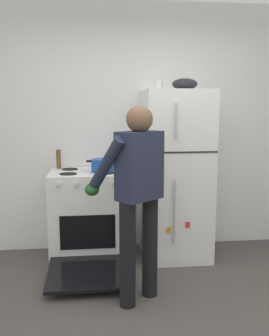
{
  "coord_description": "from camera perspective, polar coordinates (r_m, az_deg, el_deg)",
  "views": [
    {
      "loc": [
        -0.47,
        -2.32,
        1.59
      ],
      "look_at": [
        -0.06,
        1.32,
        1.0
      ],
      "focal_mm": 40.86,
      "sensor_mm": 36.0,
      "label": 1
    }
  ],
  "objects": [
    {
      "name": "kitchen_wall_back",
      "position": [
        4.3,
        -0.13,
        5.96
      ],
      "size": [
        6.0,
        0.1,
        2.7
      ],
      "primitive_type": "cube",
      "color": "white",
      "rests_on": "ground"
    },
    {
      "name": "refrigerator",
      "position": [
        4.05,
        6.13,
        -1.03
      ],
      "size": [
        0.68,
        0.72,
        1.76
      ],
      "color": "white",
      "rests_on": "ground"
    },
    {
      "name": "stove_range",
      "position": [
        4.03,
        -6.97,
        -7.23
      ],
      "size": [
        0.76,
        1.24,
        0.94
      ],
      "color": "white",
      "rests_on": "ground"
    },
    {
      "name": "person_cook",
      "position": [
        3.05,
        0.28,
        -2.9
      ],
      "size": [
        0.65,
        0.68,
        1.6
      ],
      "color": "black",
      "rests_on": "ground"
    },
    {
      "name": "red_pot",
      "position": [
        3.88,
        -4.77,
        0.42
      ],
      "size": [
        0.33,
        0.23,
        0.13
      ],
      "color": "#19479E",
      "rests_on": "stove_range"
    },
    {
      "name": "coffee_mug",
      "position": [
        4.0,
        3.66,
        12.21
      ],
      "size": [
        0.11,
        0.08,
        0.1
      ],
      "color": "silver",
      "rests_on": "refrigerator"
    },
    {
      "name": "pepper_mill",
      "position": [
        4.14,
        -11.26,
        1.32
      ],
      "size": [
        0.05,
        0.05,
        0.2
      ],
      "primitive_type": "cylinder",
      "color": "brown",
      "rests_on": "stove_range"
    },
    {
      "name": "mixing_bowl",
      "position": [
        4.01,
        7.5,
        12.3
      ],
      "size": [
        0.26,
        0.26,
        0.12
      ],
      "primitive_type": "ellipsoid",
      "color": "black",
      "rests_on": "refrigerator"
    }
  ]
}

